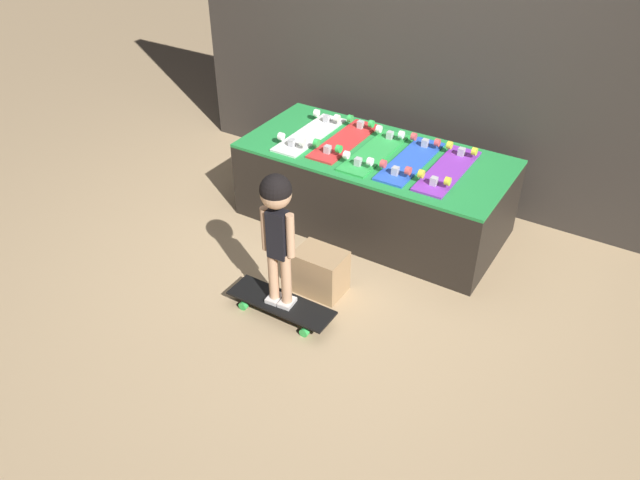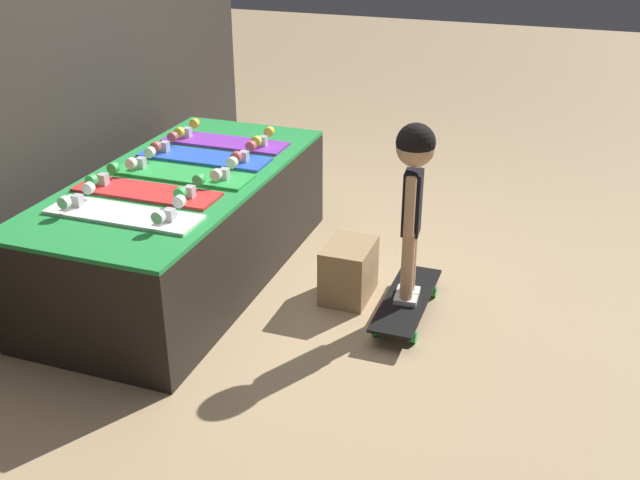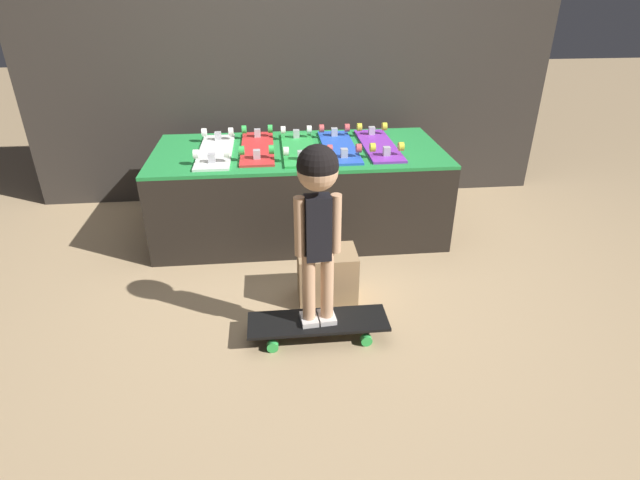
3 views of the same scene
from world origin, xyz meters
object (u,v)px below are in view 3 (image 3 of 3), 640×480
skateboard_green_on_rack (299,147)px  skateboard_on_floor (318,323)px  skateboard_blue_on_rack (339,145)px  skateboard_red_on_rack (257,146)px  child (318,204)px  storage_box (327,276)px  skateboard_white_on_rack (215,150)px  skateboard_purple_on_rack (378,144)px

skateboard_green_on_rack → skateboard_on_floor: skateboard_green_on_rack is taller
skateboard_blue_on_rack → skateboard_on_floor: bearing=-102.1°
skateboard_red_on_rack → skateboard_blue_on_rack: same height
child → storage_box: (0.08, 0.31, -0.54)m
skateboard_on_floor → skateboard_white_on_rack: bearing=114.5°
skateboard_white_on_rack → skateboard_on_floor: 1.33m
skateboard_green_on_rack → storage_box: (0.09, -0.82, -0.43)m
skateboard_on_floor → child: size_ratio=0.78×
skateboard_blue_on_rack → skateboard_on_floor: (-0.25, -1.14, -0.50)m
skateboard_white_on_rack → skateboard_blue_on_rack: 0.76m
skateboard_on_floor → storage_box: (0.08, 0.31, 0.07)m
skateboard_red_on_rack → storage_box: size_ratio=2.30×
skateboard_red_on_rack → skateboard_on_floor: 1.30m
skateboard_white_on_rack → storage_box: bearing=-54.2°
skateboard_purple_on_rack → storage_box: bearing=-116.6°
skateboard_blue_on_rack → child: child is taller
skateboard_blue_on_rack → storage_box: size_ratio=2.30×
skateboard_blue_on_rack → skateboard_purple_on_rack: same height
skateboard_green_on_rack → skateboard_white_on_rack: bearing=179.8°
skateboard_green_on_rack → skateboard_purple_on_rack: same height
skateboard_red_on_rack → storage_box: bearing=-68.6°
skateboard_red_on_rack → skateboard_on_floor: skateboard_red_on_rack is taller
skateboard_green_on_rack → storage_box: skateboard_green_on_rack is taller
skateboard_purple_on_rack → skateboard_red_on_rack: bearing=178.4°
skateboard_purple_on_rack → skateboard_on_floor: skateboard_purple_on_rack is taller
skateboard_white_on_rack → child: bearing=-65.5°
skateboard_red_on_rack → child: bearing=-77.4°
skateboard_green_on_rack → skateboard_purple_on_rack: 0.51m
skateboard_red_on_rack → skateboard_on_floor: size_ratio=1.05×
skateboard_green_on_rack → skateboard_blue_on_rack: same height
skateboard_purple_on_rack → skateboard_green_on_rack: bearing=-177.3°
skateboard_white_on_rack → skateboard_on_floor: bearing=-65.5°
skateboard_blue_on_rack → storage_box: 0.95m
skateboard_on_floor → skateboard_blue_on_rack: bearing=77.9°
skateboard_blue_on_rack → skateboard_red_on_rack: bearing=176.8°
child → skateboard_on_floor: bearing=175.0°
skateboard_red_on_rack → child: child is taller
skateboard_blue_on_rack → skateboard_green_on_rack: bearing=-176.2°
skateboard_on_floor → child: bearing=0.0°
skateboard_white_on_rack → skateboard_red_on_rack: size_ratio=1.00×
skateboard_red_on_rack → skateboard_blue_on_rack: size_ratio=1.00×
skateboard_green_on_rack → child: bearing=-89.6°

